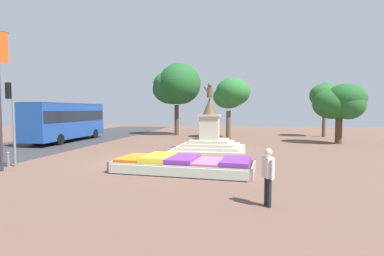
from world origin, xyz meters
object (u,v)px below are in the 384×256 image
at_px(flower_planter, 183,165).
at_px(traffic_light_near_crossing, 12,109).
at_px(city_bus, 66,120).
at_px(kerb_bollard_mid_a, 8,159).
at_px(pedestrian_with_handbag, 268,173).
at_px(statue_monument, 210,139).

bearing_deg(flower_planter, traffic_light_near_crossing, -178.36).
relative_size(city_bus, kerb_bollard_mid_a, 12.59).
distance_m(flower_planter, pedestrian_with_handbag, 5.65).
relative_size(pedestrian_with_handbag, kerb_bollard_mid_a, 2.27).
distance_m(traffic_light_near_crossing, kerb_bollard_mid_a, 2.51).
bearing_deg(kerb_bollard_mid_a, city_bus, 109.76).
height_order(flower_planter, city_bus, city_bus).
bearing_deg(city_bus, pedestrian_with_handbag, -43.08).
bearing_deg(kerb_bollard_mid_a, traffic_light_near_crossing, 38.82).
xyz_separation_m(traffic_light_near_crossing, city_bus, (-4.23, 11.13, -0.96)).
distance_m(flower_planter, traffic_light_near_crossing, 9.04).
distance_m(flower_planter, city_bus, 16.95).
bearing_deg(flower_planter, city_bus, 139.81).
bearing_deg(flower_planter, kerb_bollard_mid_a, -177.45).
distance_m(pedestrian_with_handbag, kerb_bollard_mid_a, 12.95).
xyz_separation_m(statue_monument, traffic_light_near_crossing, (-9.02, -7.59, 2.12)).
relative_size(city_bus, pedestrian_with_handbag, 5.55).
xyz_separation_m(traffic_light_near_crossing, kerb_bollard_mid_a, (-0.18, -0.14, -2.50)).
bearing_deg(kerb_bollard_mid_a, statue_monument, 40.06).
relative_size(flower_planter, kerb_bollard_mid_a, 8.71).
distance_m(flower_planter, statue_monument, 7.37).
xyz_separation_m(flower_planter, pedestrian_with_handbag, (3.47, -4.41, 0.70)).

